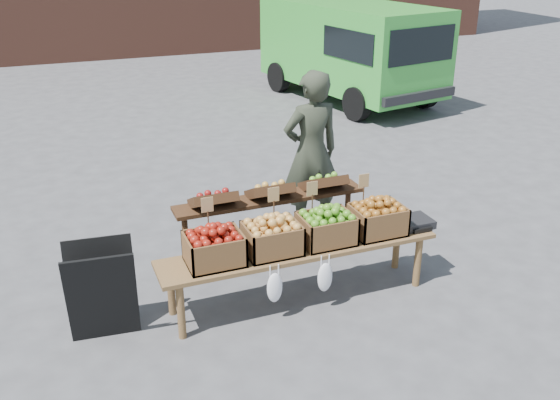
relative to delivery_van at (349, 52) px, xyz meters
name	(u,v)px	position (x,y,z in m)	size (l,w,h in m)	color
ground	(313,291)	(-3.84, -6.73, -0.98)	(80.00, 80.00, 0.00)	#4B4A4D
delivery_van	(349,52)	(0.00, 0.00, 0.00)	(2.01, 4.38, 1.96)	green
vendor	(311,152)	(-3.28, -5.39, -0.03)	(0.70, 0.46, 1.91)	#2B3124
chalkboard_sign	(102,292)	(-5.85, -6.73, -0.54)	(0.59, 0.32, 0.89)	black
back_table	(270,222)	(-4.05, -6.09, -0.46)	(2.10, 0.44, 1.04)	#351F10
display_bench	(299,273)	(-4.03, -6.81, -0.70)	(2.70, 0.56, 0.57)	brown
crate_golden_apples	(214,249)	(-4.86, -6.81, -0.27)	(0.50, 0.40, 0.28)	#7E0700
crate_russet_pears	(272,239)	(-4.31, -6.81, -0.27)	(0.50, 0.40, 0.28)	gold
crate_red_apples	(326,229)	(-3.76, -6.81, -0.27)	(0.50, 0.40, 0.28)	#3F7B16
crate_green_apples	(377,220)	(-3.21, -6.81, -0.27)	(0.50, 0.40, 0.28)	#A36C23
weighing_scale	(414,222)	(-2.78, -6.81, -0.37)	(0.34, 0.30, 0.08)	black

